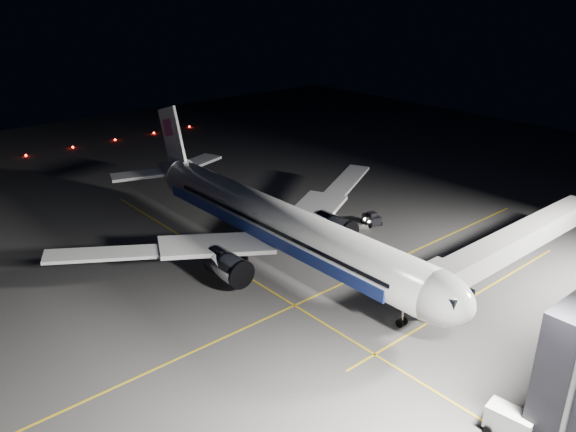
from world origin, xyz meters
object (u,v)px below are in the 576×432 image
(safety_cone_a, at_px, (323,260))
(safety_cone_b, at_px, (378,241))
(service_truck, at_px, (515,425))
(airliner, at_px, (273,221))
(baggage_tug, at_px, (372,219))
(safety_cone_c, at_px, (322,235))
(jet_bridge, at_px, (509,244))

(safety_cone_a, bearing_deg, safety_cone_b, 85.94)
(safety_cone_b, bearing_deg, service_truck, -32.20)
(airliner, height_order, baggage_tug, airliner)
(safety_cone_b, bearing_deg, airliner, -113.49)
(safety_cone_b, height_order, safety_cone_c, safety_cone_c)
(airliner, distance_m, baggage_tug, 18.69)
(jet_bridge, distance_m, safety_cone_b, 18.00)
(jet_bridge, height_order, service_truck, jet_bridge)
(safety_cone_a, xyz_separation_m, safety_cone_b, (0.71, 10.00, -0.01))
(jet_bridge, height_order, baggage_tug, jet_bridge)
(baggage_tug, xyz_separation_m, safety_cone_a, (4.25, -14.17, -0.64))
(service_truck, xyz_separation_m, baggage_tug, (-36.45, 24.00, -0.38))
(safety_cone_c, bearing_deg, jet_bridge, 20.15)
(airliner, distance_m, jet_bridge, 29.31)
(jet_bridge, height_order, safety_cone_a, jet_bridge)
(safety_cone_a, height_order, safety_cone_b, safety_cone_a)
(safety_cone_b, bearing_deg, safety_cone_a, -94.06)
(airliner, bearing_deg, jet_bridge, 38.04)
(service_truck, distance_m, safety_cone_a, 33.69)
(jet_bridge, bearing_deg, airliner, -141.96)
(baggage_tug, bearing_deg, safety_cone_c, -88.52)
(safety_cone_c, bearing_deg, safety_cone_a, -42.25)
(airliner, height_order, safety_cone_c, airliner)
(airliner, bearing_deg, safety_cone_b, 66.51)
(service_truck, height_order, safety_cone_b, service_truck)
(baggage_tug, distance_m, safety_cone_b, 6.51)
(service_truck, bearing_deg, jet_bridge, 113.25)
(jet_bridge, distance_m, safety_cone_a, 23.01)
(baggage_tug, bearing_deg, jet_bridge, 11.99)
(safety_cone_a, distance_m, safety_cone_b, 10.03)
(airliner, distance_m, safety_cone_b, 16.03)
(safety_cone_a, bearing_deg, safety_cone_c, 137.75)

